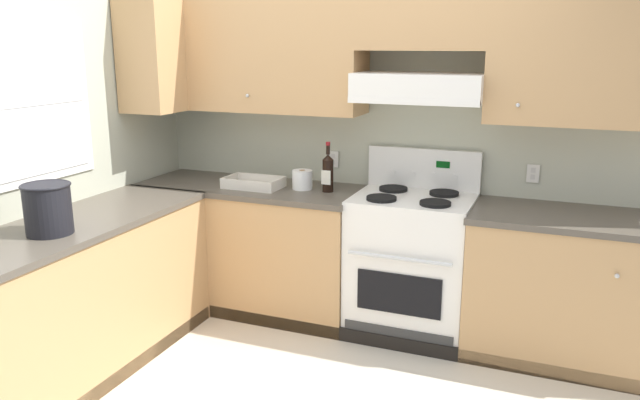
{
  "coord_description": "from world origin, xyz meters",
  "views": [
    {
      "loc": [
        1.31,
        -2.58,
        1.89
      ],
      "look_at": [
        -0.0,
        0.7,
        1.0
      ],
      "focal_mm": 35.23,
      "sensor_mm": 36.0,
      "label": 1
    }
  ],
  "objects_px": {
    "bowl": "(254,184)",
    "paper_towel_roll": "(302,180)",
    "stove": "(411,264)",
    "wine_bottle": "(328,172)",
    "bucket": "(48,208)"
  },
  "relations": [
    {
      "from": "stove",
      "to": "bucket",
      "type": "distance_m",
      "value": 2.22
    },
    {
      "from": "paper_towel_roll",
      "to": "bowl",
      "type": "bearing_deg",
      "value": -165.92
    },
    {
      "from": "stove",
      "to": "bowl",
      "type": "relative_size",
      "value": 3.05
    },
    {
      "from": "stove",
      "to": "paper_towel_roll",
      "type": "distance_m",
      "value": 0.93
    },
    {
      "from": "bowl",
      "to": "paper_towel_roll",
      "type": "xyz_separation_m",
      "value": [
        0.33,
        0.08,
        0.04
      ]
    },
    {
      "from": "bowl",
      "to": "bucket",
      "type": "bearing_deg",
      "value": -109.86
    },
    {
      "from": "bowl",
      "to": "wine_bottle",
      "type": "bearing_deg",
      "value": 8.05
    },
    {
      "from": "wine_bottle",
      "to": "stove",
      "type": "bearing_deg",
      "value": -1.11
    },
    {
      "from": "stove",
      "to": "bowl",
      "type": "height_order",
      "value": "stove"
    },
    {
      "from": "wine_bottle",
      "to": "bowl",
      "type": "height_order",
      "value": "wine_bottle"
    },
    {
      "from": "wine_bottle",
      "to": "bowl",
      "type": "distance_m",
      "value": 0.54
    },
    {
      "from": "wine_bottle",
      "to": "bucket",
      "type": "distance_m",
      "value": 1.76
    },
    {
      "from": "bowl",
      "to": "stove",
      "type": "bearing_deg",
      "value": 3.22
    },
    {
      "from": "stove",
      "to": "bowl",
      "type": "distance_m",
      "value": 1.21
    },
    {
      "from": "bowl",
      "to": "paper_towel_roll",
      "type": "height_order",
      "value": "paper_towel_roll"
    }
  ]
}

